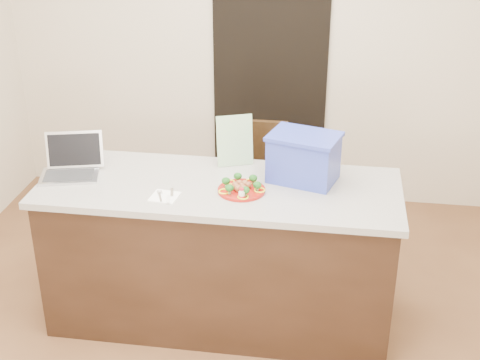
# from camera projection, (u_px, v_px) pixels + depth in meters

# --- Properties ---
(ground) EXTENTS (4.00, 4.00, 0.00)m
(ground) POSITION_uv_depth(u_px,v_px,m) (214.00, 342.00, 3.98)
(ground) COLOR brown
(ground) RESTS_ON ground
(room_shell) EXTENTS (4.00, 4.00, 4.00)m
(room_shell) POSITION_uv_depth(u_px,v_px,m) (208.00, 79.00, 3.27)
(room_shell) COLOR white
(room_shell) RESTS_ON ground
(doorway) EXTENTS (0.90, 0.02, 2.00)m
(doorway) POSITION_uv_depth(u_px,v_px,m) (270.00, 81.00, 5.28)
(doorway) COLOR black
(doorway) RESTS_ON ground
(island) EXTENTS (2.06, 0.76, 0.92)m
(island) POSITION_uv_depth(u_px,v_px,m) (220.00, 253.00, 4.00)
(island) COLOR black
(island) RESTS_ON ground
(plate) EXTENTS (0.27, 0.27, 0.02)m
(plate) POSITION_uv_depth(u_px,v_px,m) (241.00, 190.00, 3.72)
(plate) COLOR maroon
(plate) RESTS_ON island
(meatballs) EXTENTS (0.10, 0.11, 0.04)m
(meatballs) POSITION_uv_depth(u_px,v_px,m) (241.00, 186.00, 3.71)
(meatballs) COLOR brown
(meatballs) RESTS_ON plate
(broccoli) EXTENTS (0.23, 0.22, 0.04)m
(broccoli) POSITION_uv_depth(u_px,v_px,m) (241.00, 183.00, 3.70)
(broccoli) COLOR #114312
(broccoli) RESTS_ON plate
(pepper_rings) EXTENTS (0.26, 0.26, 0.01)m
(pepper_rings) POSITION_uv_depth(u_px,v_px,m) (241.00, 188.00, 3.71)
(pepper_rings) COLOR yellow
(pepper_rings) RESTS_ON plate
(napkin) EXTENTS (0.16, 0.16, 0.01)m
(napkin) POSITION_uv_depth(u_px,v_px,m) (165.00, 197.00, 3.66)
(napkin) COLOR white
(napkin) RESTS_ON island
(fork) EXTENTS (0.05, 0.14, 0.00)m
(fork) POSITION_uv_depth(u_px,v_px,m) (161.00, 195.00, 3.66)
(fork) COLOR silver
(fork) RESTS_ON napkin
(knife) EXTENTS (0.04, 0.18, 0.01)m
(knife) POSITION_uv_depth(u_px,v_px,m) (169.00, 197.00, 3.64)
(knife) COLOR silver
(knife) RESTS_ON napkin
(yogurt_bottle) EXTENTS (0.03, 0.03, 0.07)m
(yogurt_bottle) POSITION_uv_depth(u_px,v_px,m) (242.00, 196.00, 3.61)
(yogurt_bottle) COLOR beige
(yogurt_bottle) RESTS_ON island
(laptop) EXTENTS (0.38, 0.34, 0.23)m
(laptop) POSITION_uv_depth(u_px,v_px,m) (72.00, 163.00, 3.91)
(laptop) COLOR #B4B4B9
(laptop) RESTS_ON island
(leaflet) EXTENTS (0.22, 0.12, 0.31)m
(leaflet) POSITION_uv_depth(u_px,v_px,m) (235.00, 141.00, 3.98)
(leaflet) COLOR silver
(leaflet) RESTS_ON island
(blue_box) EXTENTS (0.45, 0.37, 0.28)m
(blue_box) POSITION_uv_depth(u_px,v_px,m) (304.00, 157.00, 3.79)
(blue_box) COLOR #2D3CA3
(blue_box) RESTS_ON island
(chair) EXTENTS (0.45, 0.45, 1.01)m
(chair) POSITION_uv_depth(u_px,v_px,m) (252.00, 186.00, 4.56)
(chair) COLOR black
(chair) RESTS_ON ground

